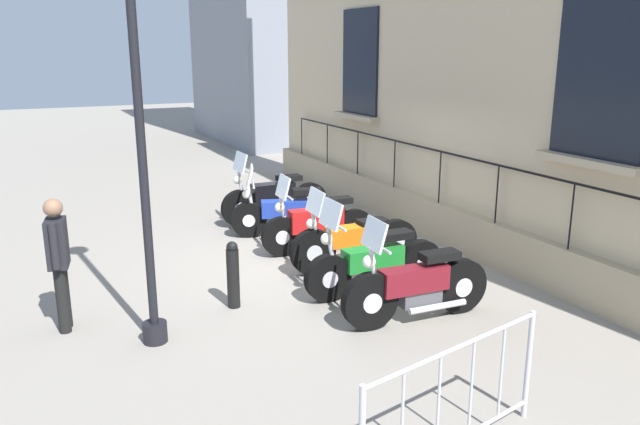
{
  "coord_description": "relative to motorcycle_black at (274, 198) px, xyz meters",
  "views": [
    {
      "loc": [
        4.13,
        8.46,
        3.3
      ],
      "look_at": [
        -0.03,
        0.0,
        0.8
      ],
      "focal_mm": 34.96,
      "sensor_mm": 36.0,
      "label": 1
    }
  ],
  "objects": [
    {
      "name": "ground_plane",
      "position": [
        0.25,
        2.46,
        -0.47
      ],
      "size": [
        60.0,
        60.0,
        0.0
      ],
      "primitive_type": "plane",
      "color": "gray"
    },
    {
      "name": "building_facade",
      "position": [
        -2.47,
        2.46,
        3.46
      ],
      "size": [
        0.82,
        13.54,
        8.08
      ],
      "color": "#C6B28E",
      "rests_on": "ground_plane"
    },
    {
      "name": "motorcycle_black",
      "position": [
        0.0,
        0.0,
        0.0
      ],
      "size": [
        2.18,
        0.67,
        1.42
      ],
      "color": "black",
      "rests_on": "ground_plane"
    },
    {
      "name": "motorcycle_blue",
      "position": [
        0.12,
        0.96,
        -0.05
      ],
      "size": [
        2.04,
        0.9,
        1.3
      ],
      "color": "black",
      "rests_on": "ground_plane"
    },
    {
      "name": "motorcycle_red",
      "position": [
        0.05,
        2.02,
        -0.02
      ],
      "size": [
        1.98,
        0.56,
        1.33
      ],
      "color": "black",
      "rests_on": "ground_plane"
    },
    {
      "name": "motorcycle_orange",
      "position": [
        -0.09,
        3.01,
        -0.04
      ],
      "size": [
        2.11,
        0.63,
        1.3
      ],
      "color": "black",
      "rests_on": "ground_plane"
    },
    {
      "name": "motorcycle_green",
      "position": [
        0.13,
        3.98,
        -0.05
      ],
      "size": [
        2.13,
        0.62,
        1.38
      ],
      "color": "black",
      "rests_on": "ground_plane"
    },
    {
      "name": "motorcycle_maroon",
      "position": [
        0.15,
        5.0,
        -0.03
      ],
      "size": [
        2.02,
        0.58,
        1.37
      ],
      "color": "black",
      "rests_on": "ground_plane"
    },
    {
      "name": "lamppost",
      "position": [
        3.18,
        4.16,
        2.56
      ],
      "size": [
        0.36,
        0.36,
        5.08
      ],
      "color": "black",
      "rests_on": "ground_plane"
    },
    {
      "name": "crowd_barrier",
      "position": [
        1.43,
        7.4,
        0.09
      ],
      "size": [
        2.03,
        0.47,
        1.05
      ],
      "color": "#B7B7BF",
      "rests_on": "ground_plane"
    },
    {
      "name": "bollard",
      "position": [
        2.04,
        3.6,
        -0.02
      ],
      "size": [
        0.16,
        0.16,
        0.9
      ],
      "color": "black",
      "rests_on": "ground_plane"
    },
    {
      "name": "pedestrian_standing",
      "position": [
        4.08,
        3.35,
        0.44
      ],
      "size": [
        0.28,
        0.52,
        1.63
      ],
      "color": "black",
      "rests_on": "ground_plane"
    }
  ]
}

